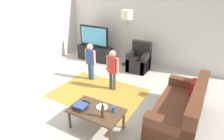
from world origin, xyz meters
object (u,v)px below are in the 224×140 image
object	(u,v)px
floor_lamp	(127,18)
soda_can	(114,109)
plate	(102,107)
child_near_tv	(90,59)
tv_stand	(95,53)
bottle	(103,111)
tv	(94,37)
couch	(182,111)
child_center	(112,67)
armchair	(139,61)
tv_remote	(86,102)
book_stack	(80,107)
coffee_table	(96,112)

from	to	relation	value
floor_lamp	soda_can	size ratio (longest dim) A/B	14.83
plate	child_near_tv	bearing A→B (deg)	131.34
tv_stand	bottle	distance (m)	3.80
bottle	child_near_tv	bearing A→B (deg)	130.56
tv	couch	xyz separation A→B (m)	(3.41, -1.99, -0.56)
child_near_tv	couch	bearing A→B (deg)	-14.58
child_center	bottle	bearing A→B (deg)	-66.22
armchair	tv	bearing A→B (deg)	179.37
tv_remote	couch	bearing A→B (deg)	27.89
tv_remote	armchair	bearing A→B (deg)	92.38
tv	child_center	size ratio (longest dim) A/B	1.03
floor_lamp	child_center	distance (m)	1.94
couch	book_stack	bearing A→B (deg)	-147.97
couch	bottle	distance (m)	1.58
floor_lamp	tv_remote	size ratio (longest dim) A/B	10.47
child_center	tv_remote	distance (m)	1.35
couch	bottle	bearing A→B (deg)	-137.92
child_near_tv	bottle	xyz separation A→B (m)	(1.49, -1.74, -0.09)
tv_stand	tv_remote	world-z (taller)	tv_stand
coffee_table	book_stack	world-z (taller)	book_stack
tv_stand	armchair	world-z (taller)	armchair
tv_stand	plate	bearing A→B (deg)	-53.55
plate	tv	bearing A→B (deg)	126.65
floor_lamp	soda_can	xyz separation A→B (m)	(1.21, -2.99, -1.06)
couch	tv_remote	bearing A→B (deg)	-153.77
tv	soda_can	bearing A→B (deg)	-50.15
plate	bottle	bearing A→B (deg)	-54.73
child_near_tv	bottle	size ratio (longest dim) A/B	3.58
couch	floor_lamp	world-z (taller)	floor_lamp
tv_stand	book_stack	bearing A→B (deg)	-60.15
tv_remote	plate	bearing A→B (deg)	4.93
coffee_table	plate	xyz separation A→B (m)	(0.05, 0.12, 0.06)
armchair	coffee_table	distance (m)	2.92
tv	coffee_table	size ratio (longest dim) A/B	1.10
tv_remote	plate	distance (m)	0.35
child_center	bottle	world-z (taller)	child_center
tv_stand	child_center	bearing A→B (deg)	-43.89
child_near_tv	tv_remote	size ratio (longest dim) A/B	6.21
couch	floor_lamp	distance (m)	3.38
armchair	book_stack	world-z (taller)	armchair
coffee_table	tv_remote	size ratio (longest dim) A/B	5.88
armchair	soda_can	bearing A→B (deg)	-76.81
tv_stand	couch	bearing A→B (deg)	-30.48
floor_lamp	book_stack	world-z (taller)	floor_lamp
floor_lamp	plate	xyz separation A→B (m)	(0.94, -2.97, -1.12)
bottle	soda_can	xyz separation A→B (m)	(0.10, 0.22, -0.06)
coffee_table	bottle	bearing A→B (deg)	-28.61
armchair	tv_remote	size ratio (longest dim) A/B	5.29
coffee_table	soda_can	distance (m)	0.35
tv_stand	floor_lamp	xyz separation A→B (m)	(1.13, 0.15, 1.30)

